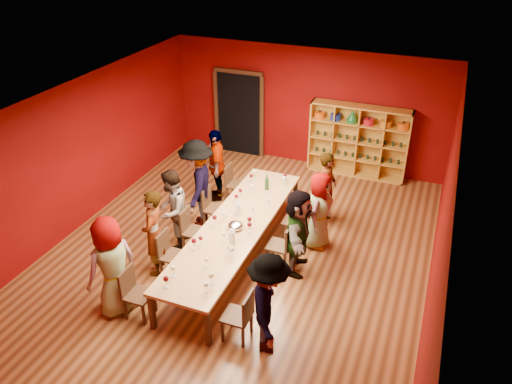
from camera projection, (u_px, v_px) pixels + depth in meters
room_shell at (234, 190)px, 8.84m from camera, size 7.10×9.10×3.04m
tasting_table at (235, 227)px, 9.24m from camera, size 1.10×4.50×0.75m
doorway at (240, 113)px, 13.19m from camera, size 1.40×0.17×2.30m
shelving_unit at (359, 137)px, 12.14m from camera, size 2.40×0.40×1.80m
chair_person_left_0 at (134, 291)px, 8.02m from camera, size 0.42×0.42×0.89m
person_left_0 at (112, 266)px, 7.94m from camera, size 0.76×0.98×1.77m
chair_person_left_1 at (169, 252)px, 8.92m from camera, size 0.42×0.42×0.89m
person_left_1 at (154, 233)px, 8.84m from camera, size 0.61×0.72×1.67m
chair_person_left_2 at (191, 228)px, 9.58m from camera, size 0.42×0.42×0.89m
person_left_2 at (172, 210)px, 9.54m from camera, size 0.54×0.85×1.65m
chair_person_left_3 at (211, 206)px, 10.31m from camera, size 0.42×0.42×0.89m
person_left_3 at (198, 184)px, 10.17m from camera, size 0.84×1.32×1.89m
chair_person_left_4 at (233, 182)px, 11.20m from camera, size 0.42×0.42×0.89m
person_left_4 at (216, 165)px, 11.16m from camera, size 0.82×1.09×1.69m
chair_person_right_0 at (242, 314)px, 7.55m from camera, size 0.42×0.42×0.89m
person_right_0 at (269, 304)px, 7.24m from camera, size 0.79×1.18×1.69m
chair_person_right_2 at (283, 244)px, 9.14m from camera, size 0.42×0.42×0.89m
person_right_2 at (298, 232)px, 8.88m from camera, size 0.63×1.58×1.66m
chair_person_right_3 at (298, 219)px, 9.85m from camera, size 0.42×0.42×0.89m
person_right_3 at (319, 211)px, 9.57m from camera, size 0.49×0.81×1.58m
chair_person_right_4 at (310, 198)px, 10.57m from camera, size 0.42×0.42×0.89m
person_right_4 at (327, 188)px, 10.31m from camera, size 0.50×0.64×1.61m
wine_glass_0 at (211, 276)px, 7.70m from camera, size 0.09×0.09×0.22m
wine_glass_1 at (206, 285)px, 7.54m from camera, size 0.08×0.08×0.19m
wine_glass_2 at (285, 176)px, 10.60m from camera, size 0.08×0.08×0.20m
wine_glass_3 at (223, 234)px, 8.73m from camera, size 0.07×0.07×0.18m
wine_glass_4 at (249, 225)px, 8.95m from camera, size 0.08×0.08×0.21m
wine_glass_5 at (224, 214)px, 9.30m from camera, size 0.08×0.08×0.19m
wine_glass_6 at (251, 187)px, 10.21m from camera, size 0.07×0.07×0.18m
wine_glass_7 at (240, 191)px, 10.05m from camera, size 0.08×0.08×0.19m
wine_glass_8 at (201, 239)px, 8.61m from camera, size 0.07×0.07×0.18m
wine_glass_9 at (254, 172)px, 10.80m from camera, size 0.07×0.07×0.18m
wine_glass_10 at (232, 250)px, 8.31m from camera, size 0.08×0.08×0.20m
wine_glass_11 at (284, 179)px, 10.46m from camera, size 0.09×0.09×0.21m
wine_glass_12 at (252, 209)px, 9.46m from camera, size 0.07×0.07×0.18m
wine_glass_13 at (207, 260)px, 8.09m from camera, size 0.07×0.07×0.18m
wine_glass_14 at (173, 268)px, 7.86m from camera, size 0.09×0.09×0.22m
wine_glass_15 at (229, 247)px, 8.37m from camera, size 0.08×0.08×0.20m
wine_glass_16 at (268, 201)px, 9.71m from camera, size 0.07×0.07×0.18m
wine_glass_17 at (215, 218)px, 9.15m from camera, size 0.08×0.08×0.21m
wine_glass_18 at (166, 279)px, 7.62m from camera, size 0.09×0.09×0.22m
wine_glass_19 at (236, 197)px, 9.85m from camera, size 0.08×0.08×0.19m
wine_glass_20 at (249, 220)px, 9.09m from camera, size 0.08×0.08×0.21m
wine_glass_21 at (194, 241)px, 8.49m from camera, size 0.09×0.09×0.22m
wine_glass_22 at (251, 176)px, 10.57m from camera, size 0.08×0.08×0.21m
spittoon_bowl at (235, 226)px, 9.07m from camera, size 0.29×0.29×0.16m
carafe_a at (238, 209)px, 9.48m from camera, size 0.11×0.11×0.27m
carafe_b at (232, 237)px, 8.66m from camera, size 0.14×0.14×0.28m
wine_bottle at (267, 184)px, 10.32m from camera, size 0.11×0.11×0.34m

